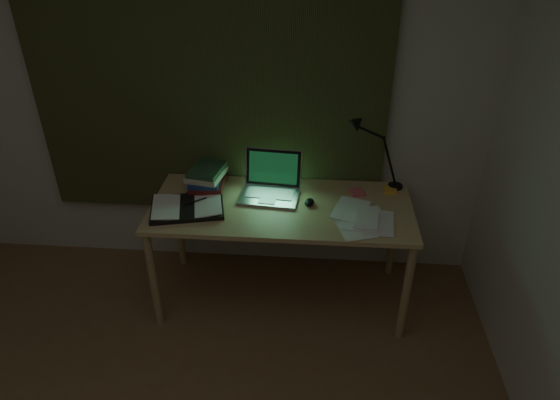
% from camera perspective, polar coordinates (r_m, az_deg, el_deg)
% --- Properties ---
extents(wall_back, '(3.50, 0.00, 2.50)m').
position_cam_1_polar(wall_back, '(3.18, -8.05, 12.09)').
color(wall_back, beige).
rests_on(wall_back, ground).
extents(curtain, '(2.20, 0.06, 2.00)m').
position_cam_1_polar(curtain, '(3.09, -8.48, 15.35)').
color(curtain, '#2E341A').
rests_on(curtain, wall_back).
extents(desk, '(1.56, 0.68, 0.71)m').
position_cam_1_polar(desk, '(3.17, 0.17, -6.07)').
color(desk, tan).
rests_on(desk, floor).
extents(laptop, '(0.39, 0.43, 0.25)m').
position_cam_1_polar(laptop, '(2.98, -1.27, 2.35)').
color(laptop, '#B6B6BB').
rests_on(laptop, desk).
extents(open_textbook, '(0.48, 0.39, 0.04)m').
position_cam_1_polar(open_textbook, '(2.97, -10.55, -0.76)').
color(open_textbook, white).
rests_on(open_textbook, desk).
extents(book_stack, '(0.23, 0.26, 0.16)m').
position_cam_1_polar(book_stack, '(3.13, -8.44, 2.48)').
color(book_stack, white).
rests_on(book_stack, desk).
extents(loose_papers, '(0.39, 0.40, 0.02)m').
position_cam_1_polar(loose_papers, '(2.87, 8.92, -2.08)').
color(loose_papers, white).
rests_on(loose_papers, desk).
extents(mouse, '(0.07, 0.10, 0.03)m').
position_cam_1_polar(mouse, '(2.97, 3.37, -0.26)').
color(mouse, black).
rests_on(mouse, desk).
extents(sticky_yellow, '(0.09, 0.09, 0.02)m').
position_cam_1_polar(sticky_yellow, '(3.19, 12.47, 1.13)').
color(sticky_yellow, yellow).
rests_on(sticky_yellow, desk).
extents(sticky_pink, '(0.10, 0.10, 0.02)m').
position_cam_1_polar(sticky_pink, '(3.12, 8.80, 0.88)').
color(sticky_pink, '#F55F72').
rests_on(sticky_pink, desk).
extents(desk_lamp, '(0.35, 0.29, 0.49)m').
position_cam_1_polar(desk_lamp, '(3.13, 13.54, 5.33)').
color(desk_lamp, black).
rests_on(desk_lamp, desk).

